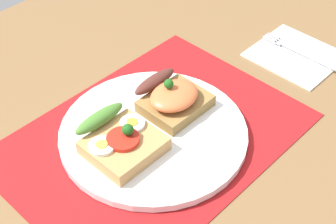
% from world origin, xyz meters
% --- Properties ---
extents(ground_plane, '(1.20, 0.90, 0.03)m').
position_xyz_m(ground_plane, '(0.00, 0.00, -0.02)').
color(ground_plane, brown).
extents(placemat, '(0.42, 0.30, 0.00)m').
position_xyz_m(placemat, '(0.00, 0.00, 0.00)').
color(placemat, '#A41718').
rests_on(placemat, ground_plane).
extents(plate, '(0.27, 0.27, 0.01)m').
position_xyz_m(plate, '(0.00, 0.00, 0.01)').
color(plate, white).
rests_on(plate, placemat).
extents(sandwich_egg_tomato, '(0.09, 0.10, 0.04)m').
position_xyz_m(sandwich_egg_tomato, '(-0.06, 0.01, 0.03)').
color(sandwich_egg_tomato, tan).
rests_on(sandwich_egg_tomato, plate).
extents(sandwich_salmon, '(0.09, 0.09, 0.06)m').
position_xyz_m(sandwich_salmon, '(0.05, 0.01, 0.03)').
color(sandwich_salmon, olive).
rests_on(sandwich_salmon, plate).
extents(napkin, '(0.13, 0.14, 0.01)m').
position_xyz_m(napkin, '(0.31, -0.04, 0.00)').
color(napkin, white).
rests_on(napkin, ground_plane).
extents(fork, '(0.02, 0.14, 0.00)m').
position_xyz_m(fork, '(0.31, -0.04, 0.01)').
color(fork, '#B7B7BC').
rests_on(fork, napkin).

